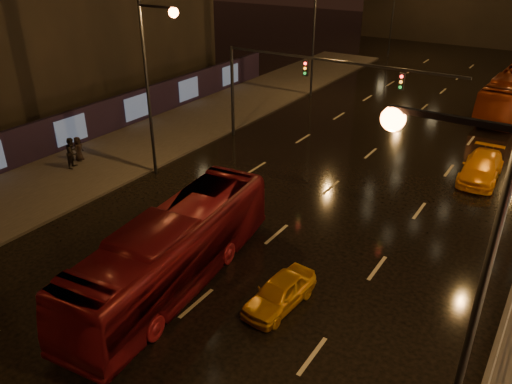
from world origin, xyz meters
TOP-DOWN VIEW (x-y plane):
  - ground at (0.00, 20.00)m, footprint 140.00×140.00m
  - sidewalk_left at (-13.50, 15.00)m, footprint 7.00×70.00m
  - hoarding_left at (-17.20, 12.00)m, footprint 0.30×46.00m
  - traffic_signal at (-5.06, 20.00)m, footprint 15.31×0.32m
  - streetlight_right at (8.92, 2.00)m, footprint 2.64×0.50m
  - bus_red at (-1.50, 4.55)m, footprint 3.89×11.51m
  - bus_curb at (6.02, 35.77)m, footprint 3.22×11.49m
  - taxi_near at (2.74, 5.65)m, footprint 1.69×3.62m
  - taxi_far at (6.78, 21.75)m, footprint 2.18×5.02m
  - pedestrian_b at (-14.17, 9.79)m, footprint 0.99×1.11m
  - pedestrian_c at (-14.73, 10.65)m, footprint 0.74×0.88m

SIDE VIEW (x-z plane):
  - ground at x=0.00m, z-range 0.00..0.00m
  - sidewalk_left at x=-13.50m, z-range 0.00..0.15m
  - taxi_near at x=2.74m, z-range 0.00..1.20m
  - taxi_far at x=6.78m, z-range 0.00..1.44m
  - pedestrian_c at x=-14.73m, z-range 0.15..1.69m
  - pedestrian_b at x=-14.17m, z-range 0.15..2.02m
  - hoarding_left at x=-17.20m, z-range 0.00..2.50m
  - bus_red at x=-1.50m, z-range 0.00..3.14m
  - bus_curb at x=6.02m, z-range 0.00..3.17m
  - traffic_signal at x=-5.06m, z-range 1.64..7.84m
  - streetlight_right at x=8.92m, z-range 1.43..11.43m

